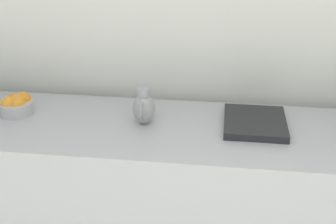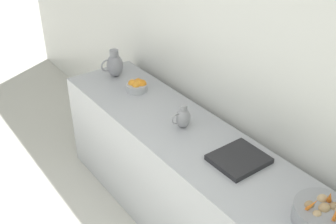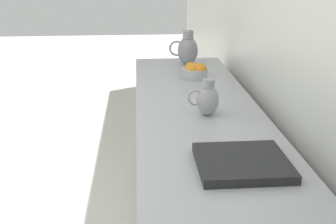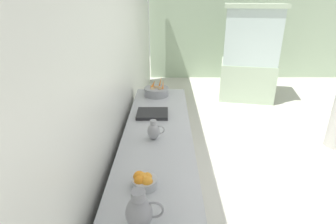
{
  "view_description": "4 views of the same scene",
  "coord_description": "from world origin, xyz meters",
  "px_view_note": "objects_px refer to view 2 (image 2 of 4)",
  "views": [
    {
      "loc": [
        0.46,
        0.01,
        1.93
      ],
      "look_at": [
        -1.42,
        -0.24,
        1.03
      ],
      "focal_mm": 48.93,
      "sensor_mm": 36.0,
      "label": 1
    },
    {
      "loc": [
        0.08,
        1.65,
        2.59
      ],
      "look_at": [
        -1.43,
        -0.41,
        1.05
      ],
      "focal_mm": 44.58,
      "sensor_mm": 36.0,
      "label": 2
    },
    {
      "loc": [
        -1.2,
        1.47,
        1.63
      ],
      "look_at": [
        -1.33,
        -0.24,
        0.97
      ],
      "focal_mm": 42.34,
      "sensor_mm": 36.0,
      "label": 3
    },
    {
      "loc": [
        -1.41,
        -2.55,
        2.1
      ],
      "look_at": [
        -1.42,
        -0.04,
        1.03
      ],
      "focal_mm": 28.79,
      "sensor_mm": 36.0,
      "label": 4
    }
  ],
  "objects_px": {
    "metal_pitcher_short": "(183,117)",
    "orange_bowl": "(137,86)",
    "metal_pitcher_tall": "(115,65)",
    "vegetable_colander": "(323,214)"
  },
  "relations": [
    {
      "from": "metal_pitcher_short",
      "to": "orange_bowl",
      "type": "bearing_deg",
      "value": -93.05
    },
    {
      "from": "metal_pitcher_tall",
      "to": "metal_pitcher_short",
      "type": "bearing_deg",
      "value": 88.54
    },
    {
      "from": "metal_pitcher_tall",
      "to": "metal_pitcher_short",
      "type": "relative_size",
      "value": 1.35
    },
    {
      "from": "metal_pitcher_tall",
      "to": "vegetable_colander",
      "type": "bearing_deg",
      "value": 89.94
    },
    {
      "from": "orange_bowl",
      "to": "metal_pitcher_short",
      "type": "distance_m",
      "value": 0.68
    },
    {
      "from": "vegetable_colander",
      "to": "metal_pitcher_short",
      "type": "bearing_deg",
      "value": -88.86
    },
    {
      "from": "orange_bowl",
      "to": "metal_pitcher_short",
      "type": "bearing_deg",
      "value": 86.95
    },
    {
      "from": "vegetable_colander",
      "to": "orange_bowl",
      "type": "distance_m",
      "value": 1.87
    },
    {
      "from": "orange_bowl",
      "to": "metal_pitcher_short",
      "type": "height_order",
      "value": "metal_pitcher_short"
    },
    {
      "from": "vegetable_colander",
      "to": "orange_bowl",
      "type": "bearing_deg",
      "value": -90.37
    }
  ]
}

